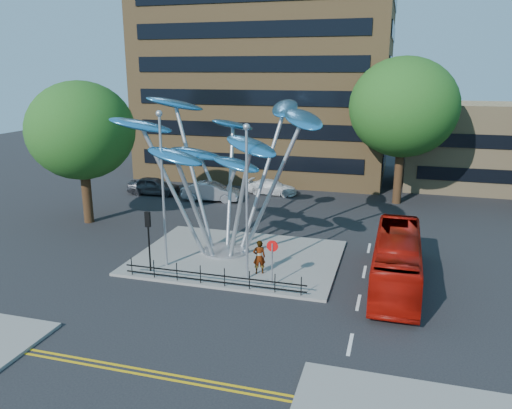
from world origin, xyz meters
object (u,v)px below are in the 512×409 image
(tree_left, at_px, (81,131))
(parked_car_left, at_px, (154,186))
(street_lamp_left, at_px, (162,177))
(red_bus, at_px, (397,260))
(street_lamp_right, at_px, (247,189))
(tree_right, at_px, (403,108))
(parked_car_mid, at_px, (211,191))
(pedestrian, at_px, (259,257))
(no_entry_sign_island, at_px, (272,255))
(parked_car_right, at_px, (272,187))
(traffic_light_island, at_px, (148,229))
(leaf_sculpture, at_px, (223,143))

(tree_left, xyz_separation_m, parked_car_left, (0.70, 9.05, -5.99))
(street_lamp_left, distance_m, red_bus, 13.35)
(street_lamp_right, relative_size, parked_car_left, 1.76)
(street_lamp_right, bearing_deg, tree_right, 68.46)
(street_lamp_left, distance_m, parked_car_mid, 15.86)
(parked_car_left, height_order, parked_car_mid, parked_car_mid)
(street_lamp_left, relative_size, parked_car_mid, 1.77)
(parked_car_mid, bearing_deg, red_bus, -137.19)
(street_lamp_right, bearing_deg, pedestrian, 62.52)
(tree_left, height_order, street_lamp_left, tree_left)
(no_entry_sign_island, xyz_separation_m, red_bus, (6.18, 2.24, -0.45))
(tree_right, distance_m, parked_car_mid, 17.44)
(parked_car_left, bearing_deg, parked_car_right, -77.37)
(tree_right, xyz_separation_m, parked_car_left, (-21.30, -2.95, -7.23))
(tree_right, relative_size, parked_car_mid, 2.43)
(tree_left, relative_size, traffic_light_island, 3.01)
(no_entry_sign_island, distance_m, parked_car_right, 20.25)
(tree_right, height_order, tree_left, tree_right)
(tree_left, xyz_separation_m, parked_car_mid, (6.53, 8.41, -5.97))
(tree_right, xyz_separation_m, parked_car_mid, (-15.47, -3.59, -7.22))
(tree_right, bearing_deg, parked_car_left, -172.11)
(traffic_light_island, xyz_separation_m, pedestrian, (5.93, 1.34, -1.51))
(street_lamp_right, relative_size, red_bus, 0.85)
(tree_left, height_order, traffic_light_island, tree_left)
(street_lamp_left, xyz_separation_m, street_lamp_right, (5.00, -0.50, -0.26))
(parked_car_mid, bearing_deg, tree_left, 136.09)
(leaf_sculpture, relative_size, no_entry_sign_island, 5.19)
(traffic_light_island, relative_size, no_entry_sign_island, 1.40)
(street_lamp_right, height_order, parked_car_right, street_lamp_right)
(parked_car_right, bearing_deg, street_lamp_right, -165.79)
(street_lamp_left, xyz_separation_m, parked_car_left, (-8.80, 15.55, -4.55))
(parked_car_mid, relative_size, parked_car_right, 1.10)
(street_lamp_left, xyz_separation_m, parked_car_right, (1.53, 18.61, -4.70))
(tree_left, relative_size, parked_car_mid, 2.07)
(street_lamp_right, xyz_separation_m, parked_car_right, (-3.47, 19.11, -4.44))
(traffic_light_island, relative_size, parked_car_right, 0.76)
(no_entry_sign_island, bearing_deg, parked_car_mid, 120.79)
(tree_right, bearing_deg, parked_car_right, 179.42)
(tree_right, height_order, red_bus, tree_right)
(parked_car_left, bearing_deg, red_bus, -127.54)
(red_bus, height_order, parked_car_left, red_bus)
(red_bus, distance_m, parked_car_mid, 20.78)
(parked_car_mid, bearing_deg, tree_right, -83.02)
(pedestrian, bearing_deg, tree_right, -134.35)
(tree_left, distance_m, street_lamp_right, 16.19)
(pedestrian, distance_m, parked_car_mid, 16.83)
(street_lamp_right, bearing_deg, street_lamp_left, 174.29)
(tree_left, height_order, parked_car_right, tree_left)
(no_entry_sign_island, xyz_separation_m, parked_car_mid, (-9.47, 15.89, -1.00))
(tree_left, bearing_deg, street_lamp_left, -34.38)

